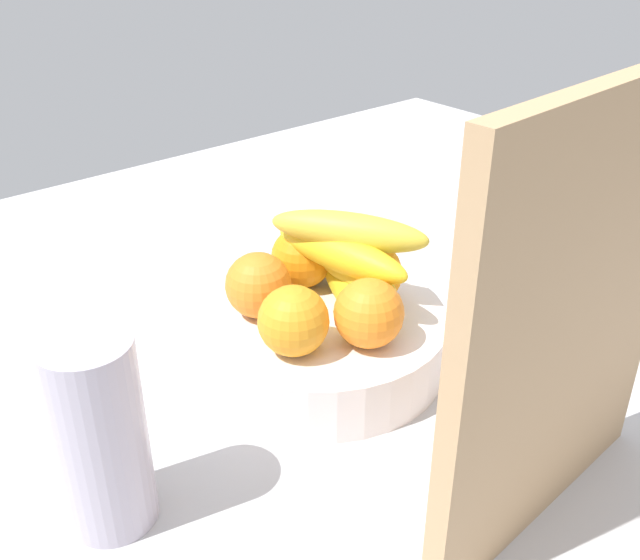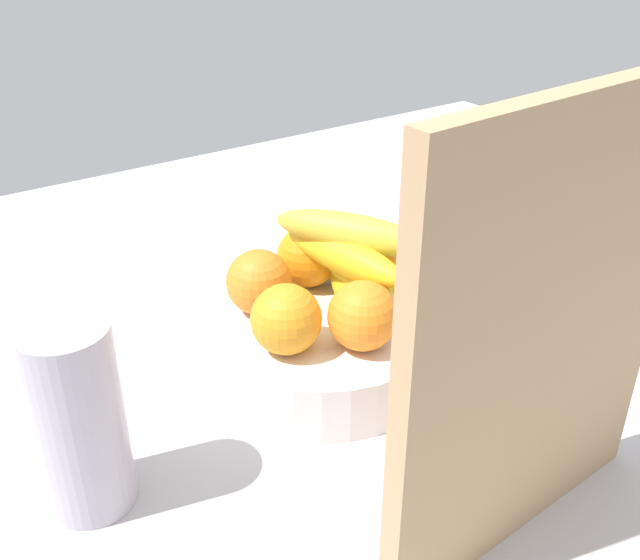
{
  "view_description": "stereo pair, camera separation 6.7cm",
  "coord_description": "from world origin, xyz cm",
  "px_view_note": "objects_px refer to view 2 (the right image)",
  "views": [
    {
      "loc": [
        42.46,
        50.24,
        46.5
      ],
      "look_at": [
        -0.1,
        -0.22,
        10.14
      ],
      "focal_mm": 40.66,
      "sensor_mm": 36.0,
      "label": 1
    },
    {
      "loc": [
        37.14,
        54.28,
        46.5
      ],
      "look_at": [
        -0.1,
        -0.22,
        10.14
      ],
      "focal_mm": 40.66,
      "sensor_mm": 36.0,
      "label": 2
    }
  ],
  "objects_px": {
    "orange_front_left": "(286,319)",
    "thermos_tumbler": "(79,420)",
    "orange_center": "(372,276)",
    "orange_back_left": "(308,257)",
    "orange_front_right": "(366,314)",
    "cutting_board": "(546,339)",
    "fruit_bowl": "(320,337)",
    "banana_bunch": "(349,260)",
    "orange_back_right": "(259,282)"
  },
  "relations": [
    {
      "from": "orange_center",
      "to": "thermos_tumbler",
      "type": "distance_m",
      "value": 0.34
    },
    {
      "from": "orange_back_right",
      "to": "thermos_tumbler",
      "type": "bearing_deg",
      "value": 24.14
    },
    {
      "from": "orange_center",
      "to": "orange_back_left",
      "type": "height_order",
      "value": "same"
    },
    {
      "from": "fruit_bowl",
      "to": "cutting_board",
      "type": "bearing_deg",
      "value": 90.59
    },
    {
      "from": "orange_front_left",
      "to": "orange_back_right",
      "type": "distance_m",
      "value": 0.08
    },
    {
      "from": "orange_back_left",
      "to": "cutting_board",
      "type": "xyz_separation_m",
      "value": [
        0.02,
        0.34,
        0.08
      ]
    },
    {
      "from": "orange_back_left",
      "to": "banana_bunch",
      "type": "height_order",
      "value": "banana_bunch"
    },
    {
      "from": "orange_front_right",
      "to": "orange_center",
      "type": "bearing_deg",
      "value": -132.34
    },
    {
      "from": "orange_center",
      "to": "fruit_bowl",
      "type": "bearing_deg",
      "value": -15.61
    },
    {
      "from": "fruit_bowl",
      "to": "orange_front_left",
      "type": "xyz_separation_m",
      "value": [
        0.07,
        0.04,
        0.07
      ]
    },
    {
      "from": "orange_center",
      "to": "banana_bunch",
      "type": "distance_m",
      "value": 0.03
    },
    {
      "from": "orange_front_right",
      "to": "banana_bunch",
      "type": "distance_m",
      "value": 0.08
    },
    {
      "from": "orange_front_right",
      "to": "thermos_tumbler",
      "type": "relative_size",
      "value": 0.4
    },
    {
      "from": "orange_back_right",
      "to": "cutting_board",
      "type": "distance_m",
      "value": 0.34
    },
    {
      "from": "orange_back_left",
      "to": "banana_bunch",
      "type": "bearing_deg",
      "value": 100.85
    },
    {
      "from": "orange_front_left",
      "to": "thermos_tumbler",
      "type": "xyz_separation_m",
      "value": [
        0.21,
        0.02,
        -0.01
      ]
    },
    {
      "from": "orange_back_left",
      "to": "thermos_tumbler",
      "type": "height_order",
      "value": "thermos_tumbler"
    },
    {
      "from": "banana_bunch",
      "to": "orange_front_left",
      "type": "bearing_deg",
      "value": 20.5
    },
    {
      "from": "fruit_bowl",
      "to": "cutting_board",
      "type": "xyz_separation_m",
      "value": [
        -0.0,
        0.28,
        0.15
      ]
    },
    {
      "from": "banana_bunch",
      "to": "orange_back_left",
      "type": "bearing_deg",
      "value": -79.15
    },
    {
      "from": "orange_center",
      "to": "cutting_board",
      "type": "xyz_separation_m",
      "value": [
        0.05,
        0.26,
        0.08
      ]
    },
    {
      "from": "orange_center",
      "to": "cutting_board",
      "type": "relative_size",
      "value": 0.19
    },
    {
      "from": "orange_center",
      "to": "thermos_tumbler",
      "type": "relative_size",
      "value": 0.4
    },
    {
      "from": "fruit_bowl",
      "to": "cutting_board",
      "type": "distance_m",
      "value": 0.32
    },
    {
      "from": "orange_back_right",
      "to": "orange_front_right",
      "type": "bearing_deg",
      "value": 114.85
    },
    {
      "from": "orange_back_left",
      "to": "orange_back_right",
      "type": "xyz_separation_m",
      "value": [
        0.08,
        0.02,
        0.0
      ]
    },
    {
      "from": "banana_bunch",
      "to": "cutting_board",
      "type": "bearing_deg",
      "value": 83.2
    },
    {
      "from": "orange_front_right",
      "to": "orange_front_left",
      "type": "bearing_deg",
      "value": -27.91
    },
    {
      "from": "orange_center",
      "to": "orange_back_left",
      "type": "distance_m",
      "value": 0.08
    },
    {
      "from": "fruit_bowl",
      "to": "thermos_tumbler",
      "type": "relative_size",
      "value": 1.57
    },
    {
      "from": "fruit_bowl",
      "to": "orange_front_right",
      "type": "bearing_deg",
      "value": 92.28
    },
    {
      "from": "orange_back_left",
      "to": "cutting_board",
      "type": "relative_size",
      "value": 0.19
    },
    {
      "from": "orange_back_left",
      "to": "orange_back_right",
      "type": "distance_m",
      "value": 0.08
    },
    {
      "from": "orange_front_right",
      "to": "banana_bunch",
      "type": "xyz_separation_m",
      "value": [
        -0.03,
        -0.07,
        0.02
      ]
    },
    {
      "from": "orange_front_left",
      "to": "orange_back_left",
      "type": "relative_size",
      "value": 1.0
    },
    {
      "from": "fruit_bowl",
      "to": "banana_bunch",
      "type": "distance_m",
      "value": 0.09
    },
    {
      "from": "orange_front_right",
      "to": "orange_back_right",
      "type": "xyz_separation_m",
      "value": [
        0.05,
        -0.12,
        0.0
      ]
    },
    {
      "from": "orange_front_left",
      "to": "thermos_tumbler",
      "type": "height_order",
      "value": "thermos_tumbler"
    },
    {
      "from": "fruit_bowl",
      "to": "orange_back_left",
      "type": "bearing_deg",
      "value": -112.19
    },
    {
      "from": "orange_back_right",
      "to": "thermos_tumbler",
      "type": "distance_m",
      "value": 0.25
    },
    {
      "from": "orange_front_left",
      "to": "orange_front_right",
      "type": "distance_m",
      "value": 0.08
    },
    {
      "from": "orange_front_right",
      "to": "fruit_bowl",
      "type": "bearing_deg",
      "value": -87.72
    },
    {
      "from": "fruit_bowl",
      "to": "cutting_board",
      "type": "height_order",
      "value": "cutting_board"
    },
    {
      "from": "orange_back_right",
      "to": "cutting_board",
      "type": "relative_size",
      "value": 0.19
    },
    {
      "from": "banana_bunch",
      "to": "thermos_tumbler",
      "type": "height_order",
      "value": "thermos_tumbler"
    },
    {
      "from": "fruit_bowl",
      "to": "thermos_tumbler",
      "type": "distance_m",
      "value": 0.29
    },
    {
      "from": "orange_front_right",
      "to": "cutting_board",
      "type": "xyz_separation_m",
      "value": [
        0.0,
        0.21,
        0.08
      ]
    },
    {
      "from": "fruit_bowl",
      "to": "orange_center",
      "type": "height_order",
      "value": "orange_center"
    },
    {
      "from": "orange_center",
      "to": "orange_back_right",
      "type": "bearing_deg",
      "value": -27.6
    },
    {
      "from": "orange_back_right",
      "to": "orange_back_left",
      "type": "bearing_deg",
      "value": -164.82
    }
  ]
}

